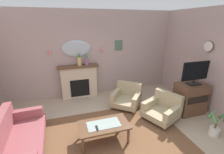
# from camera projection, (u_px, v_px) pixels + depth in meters

# --- Properties ---
(floor) EXTENTS (6.92, 6.53, 0.10)m
(floor) POSITION_uv_depth(u_px,v_px,m) (118.00, 145.00, 3.44)
(floor) COLOR tan
(floor) RESTS_ON ground
(wall_back) EXTENTS (6.92, 0.10, 2.95)m
(wall_back) POSITION_uv_depth(u_px,v_px,m) (93.00, 54.00, 5.47)
(wall_back) COLOR #B29993
(wall_back) RESTS_ON ground
(patterned_rug) EXTENTS (3.20, 2.40, 0.01)m
(patterned_rug) POSITION_uv_depth(u_px,v_px,m) (116.00, 137.00, 3.60)
(patterned_rug) COLOR brown
(patterned_rug) RESTS_ON ground
(fireplace) EXTENTS (1.36, 0.36, 1.16)m
(fireplace) POSITION_uv_depth(u_px,v_px,m) (79.00, 82.00, 5.42)
(fireplace) COLOR beige
(fireplace) RESTS_ON ground
(mantel_vase_right) EXTENTS (0.14, 0.14, 0.44)m
(mantel_vase_right) POSITION_uv_depth(u_px,v_px,m) (79.00, 60.00, 5.14)
(mantel_vase_right) COLOR tan
(mantel_vase_right) RESTS_ON fireplace
(mantel_vase_centre) EXTENTS (0.12, 0.12, 0.40)m
(mantel_vase_centre) POSITION_uv_depth(u_px,v_px,m) (87.00, 60.00, 5.21)
(mantel_vase_centre) COLOR #9E6084
(mantel_vase_centre) RESTS_ON fireplace
(wall_mirror) EXTENTS (0.96, 0.06, 0.56)m
(wall_mirror) POSITION_uv_depth(u_px,v_px,m) (76.00, 48.00, 5.16)
(wall_mirror) COLOR #B2BCC6
(wall_sconce_left) EXTENTS (0.14, 0.14, 0.14)m
(wall_sconce_left) POSITION_uv_depth(u_px,v_px,m) (49.00, 51.00, 4.90)
(wall_sconce_left) COLOR #D17066
(wall_sconce_right) EXTENTS (0.14, 0.14, 0.14)m
(wall_sconce_right) POSITION_uv_depth(u_px,v_px,m) (102.00, 49.00, 5.37)
(wall_sconce_right) COLOR #D17066
(wall_clock) EXTENTS (0.04, 0.31, 0.31)m
(wall_clock) POSITION_uv_depth(u_px,v_px,m) (209.00, 46.00, 4.31)
(wall_clock) COLOR silver
(framed_picture) EXTENTS (0.28, 0.03, 0.36)m
(framed_picture) POSITION_uv_depth(u_px,v_px,m) (119.00, 45.00, 5.57)
(framed_picture) COLOR #4C6B56
(coffee_table) EXTENTS (1.10, 0.60, 0.45)m
(coffee_table) POSITION_uv_depth(u_px,v_px,m) (104.00, 126.00, 3.38)
(coffee_table) COLOR brown
(coffee_table) RESTS_ON ground
(tv_remote) EXTENTS (0.04, 0.16, 0.02)m
(tv_remote) POSITION_uv_depth(u_px,v_px,m) (97.00, 128.00, 3.22)
(tv_remote) COLOR black
(tv_remote) RESTS_ON coffee_table
(floral_couch) EXTENTS (0.95, 1.76, 0.76)m
(floral_couch) POSITION_uv_depth(u_px,v_px,m) (15.00, 138.00, 3.12)
(floral_couch) COLOR #934C51
(floral_couch) RESTS_ON ground
(armchair_beside_couch) EXTENTS (1.14, 1.14, 0.71)m
(armchair_beside_couch) POSITION_uv_depth(u_px,v_px,m) (127.00, 97.00, 4.91)
(armchair_beside_couch) COLOR tan
(armchair_beside_couch) RESTS_ON ground
(armchair_near_fireplace) EXTENTS (1.07, 1.06, 0.71)m
(armchair_near_fireplace) POSITION_uv_depth(u_px,v_px,m) (163.00, 108.00, 4.24)
(armchair_near_fireplace) COLOR tan
(armchair_near_fireplace) RESTS_ON ground
(tv_cabinet) EXTENTS (0.80, 0.57, 0.90)m
(tv_cabinet) POSITION_uv_depth(u_px,v_px,m) (190.00, 98.00, 4.49)
(tv_cabinet) COLOR brown
(tv_cabinet) RESTS_ON ground
(tv_flatscreen) EXTENTS (0.84, 0.24, 0.65)m
(tv_flatscreen) POSITION_uv_depth(u_px,v_px,m) (195.00, 72.00, 4.20)
(tv_flatscreen) COLOR black
(tv_flatscreen) RESTS_ON tv_cabinet
(potted_plant_small_fern) EXTENTS (0.38, 0.37, 0.69)m
(potted_plant_small_fern) POSITION_uv_depth(u_px,v_px,m) (216.00, 124.00, 3.59)
(potted_plant_small_fern) COLOR silver
(potted_plant_small_fern) RESTS_ON ground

